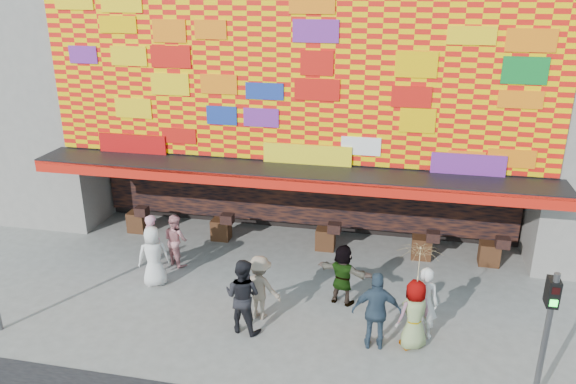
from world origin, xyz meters
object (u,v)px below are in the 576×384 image
at_px(ped_e, 377,311).
at_px(ped_b, 153,243).
at_px(ped_d, 260,287).
at_px(parasol, 419,265).
at_px(ped_h, 424,302).
at_px(ped_g, 414,315).
at_px(ped_i, 176,240).
at_px(signal_right, 548,326).
at_px(ped_c, 243,296).
at_px(ped_f, 343,275).
at_px(ped_a, 153,256).

bearing_deg(ped_e, ped_b, -26.71).
relative_size(ped_d, parasol, 0.91).
height_order(ped_d, ped_h, ped_h).
relative_size(ped_g, parasol, 0.93).
relative_size(ped_e, ped_i, 1.21).
distance_m(ped_e, parasol, 1.48).
height_order(signal_right, ped_b, signal_right).
relative_size(ped_e, ped_h, 1.05).
distance_m(ped_b, ped_c, 4.17).
relative_size(ped_d, ped_h, 0.92).
xyz_separation_m(ped_e, ped_f, (-0.99, 1.78, -0.13)).
bearing_deg(ped_g, ped_d, -39.35).
bearing_deg(ped_d, ped_a, -7.56).
height_order(ped_d, ped_f, ped_d).
relative_size(ped_c, ped_h, 1.04).
relative_size(ped_e, ped_f, 1.16).
bearing_deg(ped_a, ped_b, -93.82).
xyz_separation_m(ped_a, ped_d, (3.32, -0.97, -0.03)).
distance_m(ped_f, parasol, 2.77).
xyz_separation_m(ped_e, ped_h, (1.08, 0.70, -0.05)).
relative_size(ped_a, ped_i, 1.10).
bearing_deg(ped_b, ped_e, -167.59).
bearing_deg(ped_c, signal_right, -178.63).
bearing_deg(parasol, ped_a, 168.64).
bearing_deg(parasol, ped_c, -177.49).
xyz_separation_m(ped_f, ped_i, (-5.17, 1.14, -0.03)).
bearing_deg(ped_d, ped_g, -178.25).
height_order(ped_b, parasol, parasol).
bearing_deg(ped_d, ped_h, -170.77).
relative_size(signal_right, parasol, 1.60).
xyz_separation_m(ped_a, ped_f, (5.29, 0.15, -0.05)).
distance_m(ped_c, ped_f, 2.84).
bearing_deg(ped_b, ped_g, -164.07).
bearing_deg(ped_b, signal_right, -167.78).
height_order(signal_right, ped_h, signal_right).
bearing_deg(ped_f, ped_b, 10.37).
distance_m(signal_right, ped_b, 10.62).
xyz_separation_m(ped_d, ped_i, (-3.20, 2.26, -0.05)).
bearing_deg(ped_i, ped_b, 78.52).
distance_m(ped_b, ped_h, 7.90).
height_order(ped_b, ped_h, ped_h).
height_order(ped_a, ped_e, ped_e).
height_order(signal_right, parasol, signal_right).
distance_m(signal_right, ped_d, 6.62).
distance_m(ped_d, ped_i, 3.92).
bearing_deg(ped_h, ped_a, 11.33).
distance_m(ped_c, ped_g, 4.07).
bearing_deg(ped_e, parasol, -173.56).
xyz_separation_m(signal_right, ped_e, (-3.30, 1.23, -0.89)).
relative_size(signal_right, ped_b, 1.69).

